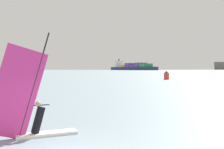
{
  "coord_description": "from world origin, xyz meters",
  "views": [
    {
      "loc": [
        3.91,
        -6.87,
        2.71
      ],
      "look_at": [
        -4.21,
        18.74,
        2.15
      ],
      "focal_mm": 41.87,
      "sensor_mm": 36.0,
      "label": 1
    }
  ],
  "objects": [
    {
      "name": "channel_buoy",
      "position": [
        -2.98,
        61.26,
        1.01
      ],
      "size": [
        1.31,
        1.31,
        2.24
      ],
      "color": "red",
      "rests_on": "ground_plane"
    },
    {
      "name": "windsurfer",
      "position": [
        -2.31,
        2.03,
        1.06
      ],
      "size": [
        2.98,
        2.68,
        4.3
      ],
      "rotation": [
        0.0,
        0.0,
        0.72
      ],
      "color": "white",
      "rests_on": "ground_plane"
    },
    {
      "name": "small_sailboat",
      "position": [
        -106.89,
        154.58,
        1.03
      ],
      "size": [
        9.43,
        5.11,
        12.01
      ],
      "rotation": [
        0.0,
        0.0,
        2.8
      ],
      "color": "white",
      "rests_on": "ground_plane"
    },
    {
      "name": "cargo_ship",
      "position": [
        -154.62,
        671.79,
        7.64
      ],
      "size": [
        155.08,
        154.01,
        32.43
      ],
      "rotation": [
        0.0,
        0.0,
        5.5
      ],
      "color": "navy",
      "rests_on": "ground_plane"
    },
    {
      "name": "distant_headland",
      "position": [
        -65.5,
        1251.48,
        15.1
      ],
      "size": [
        878.82,
        399.75,
        30.21
      ],
      "primitive_type": "cube",
      "rotation": [
        0.0,
        0.0,
        -0.05
      ],
      "color": "#60665B",
      "rests_on": "ground_plane"
    }
  ]
}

